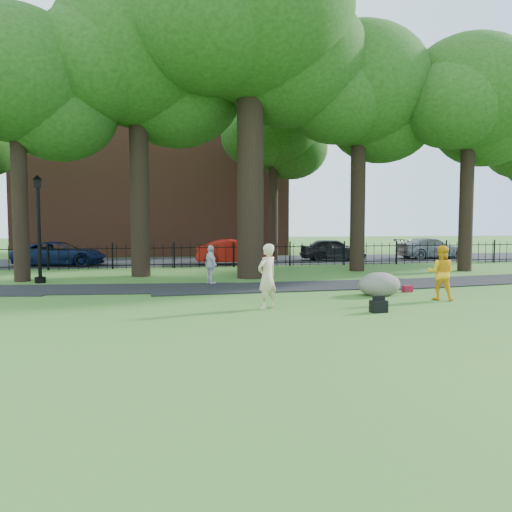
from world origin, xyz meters
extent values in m
plane|color=#386B25|center=(0.00, 0.00, 0.00)|extent=(120.00, 120.00, 0.00)
cube|color=black|center=(1.00, 3.90, 0.00)|extent=(36.07, 3.85, 0.03)
cube|color=black|center=(0.00, 16.00, 0.00)|extent=(80.00, 7.00, 0.02)
cube|color=black|center=(0.00, 12.00, 1.02)|extent=(44.00, 0.04, 0.04)
cube|color=black|center=(0.00, 12.00, 0.18)|extent=(44.00, 0.04, 0.04)
cube|color=brown|center=(-4.00, 24.00, 6.00)|extent=(18.00, 8.00, 12.00)
cylinder|color=black|center=(0.00, 7.00, 5.25)|extent=(1.10, 1.10, 10.50)
ellipsoid|color=#1B3B10|center=(0.00, 7.00, 10.80)|extent=(8.40, 8.40, 7.14)
ellipsoid|color=#1B3B10|center=(1.89, 8.05, 9.30)|extent=(6.72, 6.72, 5.71)
ellipsoid|color=#1B3B10|center=(-1.68, 6.16, 9.90)|extent=(6.30, 6.30, 5.36)
cylinder|color=black|center=(-9.00, 7.50, 3.85)|extent=(0.60, 0.60, 7.70)
ellipsoid|color=#1B3B10|center=(-9.00, 7.50, 7.92)|extent=(6.00, 6.00, 5.10)
ellipsoid|color=#1B3B10|center=(-7.65, 8.25, 6.82)|extent=(4.80, 4.80, 4.08)
cylinder|color=black|center=(-4.50, 8.50, 4.55)|extent=(0.80, 0.80, 9.10)
ellipsoid|color=#1B3B10|center=(-4.50, 8.50, 9.36)|extent=(7.20, 7.20, 6.12)
ellipsoid|color=#1B3B10|center=(-2.88, 9.40, 8.06)|extent=(5.76, 5.76, 4.90)
ellipsoid|color=#1B3B10|center=(-5.94, 7.78, 8.58)|extent=(5.40, 5.40, 4.59)
cylinder|color=black|center=(5.50, 9.00, 4.20)|extent=(0.70, 0.70, 8.40)
ellipsoid|color=#1B3B10|center=(5.50, 9.00, 8.64)|extent=(6.60, 6.60, 5.61)
ellipsoid|color=#1B3B10|center=(6.98, 9.82, 7.44)|extent=(5.28, 5.28, 4.49)
ellipsoid|color=#1B3B10|center=(4.18, 8.34, 7.92)|extent=(4.95, 4.95, 4.21)
cylinder|color=black|center=(10.50, 8.00, 4.02)|extent=(0.64, 0.64, 8.05)
ellipsoid|color=#1B3B10|center=(10.50, 8.00, 8.28)|extent=(6.20, 6.20, 5.27)
ellipsoid|color=#1B3B10|center=(11.89, 8.78, 7.13)|extent=(4.96, 4.96, 4.22)
ellipsoid|color=#1B3B10|center=(9.26, 7.38, 7.59)|extent=(4.65, 4.65, 3.95)
imported|color=beige|center=(-0.84, -0.29, 0.88)|extent=(0.76, 0.71, 1.75)
imported|color=#F0A114|center=(4.57, 0.20, 0.82)|extent=(1.00, 0.95, 1.64)
imported|color=silver|center=(-1.82, 5.17, 0.73)|extent=(0.63, 0.93, 1.47)
ellipsoid|color=#615A51|center=(3.18, 1.43, 0.40)|extent=(1.65, 1.47, 0.80)
cylinder|color=black|center=(-8.19, 6.82, 1.81)|extent=(0.14, 0.14, 3.61)
cylinder|color=black|center=(-8.19, 6.82, 0.11)|extent=(0.41, 0.41, 0.23)
cube|color=black|center=(-8.19, 6.82, 3.78)|extent=(0.29, 0.29, 0.34)
cone|color=black|center=(-8.19, 6.82, 4.01)|extent=(0.36, 0.36, 0.18)
cube|color=black|center=(1.89, -1.36, 0.16)|extent=(0.44, 0.30, 0.31)
cube|color=maroon|center=(4.40, 1.91, 0.11)|extent=(0.34, 0.24, 0.22)
imported|color=#A7140C|center=(0.24, 13.50, 0.68)|extent=(4.24, 1.76, 1.36)
imported|color=#0B1639|center=(-8.85, 14.18, 0.64)|extent=(4.80, 2.53, 1.29)
imported|color=black|center=(6.49, 15.16, 0.66)|extent=(3.99, 1.84, 1.33)
imported|color=gray|center=(13.09, 15.49, 0.65)|extent=(4.58, 2.14, 1.29)
camera|label=1|loc=(-3.60, -13.30, 2.35)|focal=35.00mm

